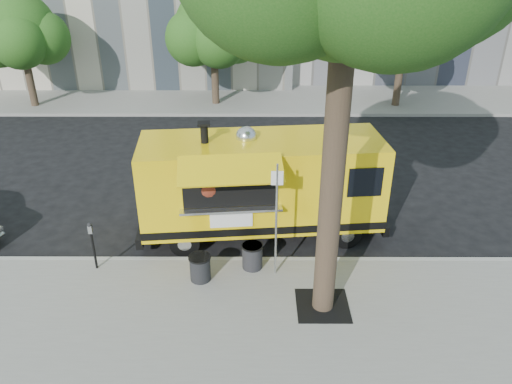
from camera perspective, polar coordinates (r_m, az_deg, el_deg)
ground at (r=14.12m, az=-4.35°, el=-5.92°), size 120.00×120.00×0.00m
sidewalk at (r=10.96m, az=-5.90°, el=-17.13°), size 60.00×6.00×0.15m
curb at (r=13.31m, az=-4.64°, el=-7.85°), size 60.00×0.14×0.16m
far_sidewalk at (r=26.42m, az=-2.27°, el=10.49°), size 60.00×5.00×0.15m
tree_well at (r=11.83m, az=7.61°, el=-12.74°), size 1.20×1.20×0.02m
far_tree_a at (r=26.79m, az=-25.41°, el=16.39°), size 3.42×3.42×5.36m
far_tree_b at (r=24.86m, az=-4.93°, el=18.25°), size 3.60×3.60×5.50m
far_tree_c at (r=25.45m, az=16.66°, el=17.22°), size 3.24×3.24×5.21m
sign_post at (r=11.80m, az=2.34°, el=-2.57°), size 0.28×0.06×3.00m
parking_meter at (r=13.07m, az=-18.22°, el=-5.27°), size 0.11×0.11×1.33m
food_truck at (r=13.77m, az=0.52°, el=0.92°), size 7.05×3.67×3.39m
trash_bin_left at (r=12.39m, az=-6.41°, el=-8.54°), size 0.55×0.55×0.66m
trash_bin_right at (r=12.72m, az=-0.43°, el=-7.26°), size 0.56×0.56×0.67m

